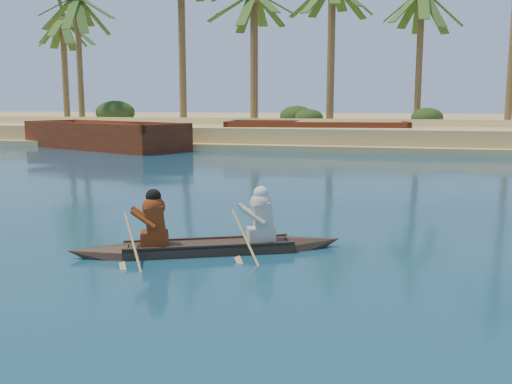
# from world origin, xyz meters

# --- Properties ---
(ground) EXTENTS (160.00, 160.00, 0.00)m
(ground) POSITION_xyz_m (0.00, 0.00, 0.00)
(ground) COLOR #0C2D50
(ground) RESTS_ON ground
(sandy_embankment) EXTENTS (150.00, 51.00, 1.50)m
(sandy_embankment) POSITION_xyz_m (0.00, 46.89, 0.53)
(sandy_embankment) COLOR #D2BB76
(sandy_embankment) RESTS_ON ground
(palm_grove) EXTENTS (110.00, 14.00, 16.00)m
(palm_grove) POSITION_xyz_m (0.00, 35.00, 8.00)
(palm_grove) COLOR #325A1F
(palm_grove) RESTS_ON ground
(shrub_cluster) EXTENTS (100.00, 6.00, 2.40)m
(shrub_cluster) POSITION_xyz_m (0.00, 31.50, 1.20)
(shrub_cluster) COLOR #1D3111
(shrub_cluster) RESTS_ON ground
(canoe) EXTENTS (5.10, 2.82, 1.45)m
(canoe) POSITION_xyz_m (-4.91, -0.21, 0.28)
(canoe) COLOR #35261D
(canoe) RESTS_ON ground
(barge_left) EXTENTS (12.21, 8.28, 1.94)m
(barge_left) POSITION_xyz_m (-19.34, 22.00, 0.68)
(barge_left) COLOR #5C2B13
(barge_left) RESTS_ON ground
(barge_mid) EXTENTS (12.00, 5.25, 1.94)m
(barge_mid) POSITION_xyz_m (-6.69, 26.81, 0.68)
(barge_mid) COLOR #5C2B13
(barge_mid) RESTS_ON ground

